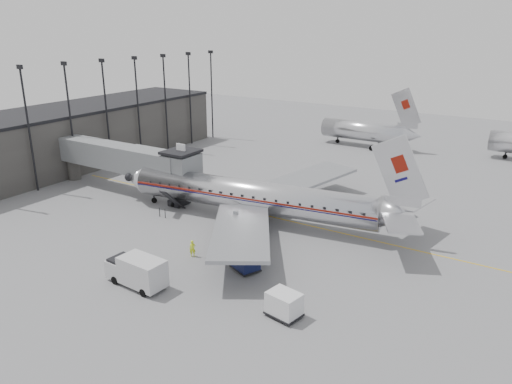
# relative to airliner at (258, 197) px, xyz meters

# --- Properties ---
(ground) EXTENTS (160.00, 160.00, 0.00)m
(ground) POSITION_rel_airliner_xyz_m (-0.95, -4.28, -2.67)
(ground) COLOR slate
(ground) RESTS_ON ground
(terminal) EXTENTS (12.00, 46.00, 8.00)m
(terminal) POSITION_rel_airliner_xyz_m (-34.95, 5.72, 1.33)
(terminal) COLOR #3C3937
(terminal) RESTS_ON ground
(apron_line) EXTENTS (60.00, 0.15, 0.01)m
(apron_line) POSITION_rel_airliner_xyz_m (2.05, 1.72, -2.66)
(apron_line) COLOR gold
(apron_line) RESTS_ON ground
(jet_bridge) EXTENTS (21.00, 6.20, 7.10)m
(jet_bridge) POSITION_rel_airliner_xyz_m (-17.61, -0.61, 1.51)
(jet_bridge) COLOR slate
(jet_bridge) RESTS_ON ground
(floodlight_masts) EXTENTS (0.90, 42.25, 15.25)m
(floodlight_masts) POSITION_rel_airliner_xyz_m (-28.45, 8.72, 5.69)
(floodlight_masts) COLOR black
(floodlight_masts) RESTS_ON ground
(distant_aircraft_near) EXTENTS (16.39, 3.20, 10.26)m
(distant_aircraft_near) POSITION_rel_airliner_xyz_m (-2.74, 37.72, 0.06)
(distant_aircraft_near) COLOR silver
(distant_aircraft_near) RESTS_ON ground
(airliner) EXTENTS (33.45, 30.80, 10.61)m
(airliner) POSITION_rel_airliner_xyz_m (0.00, 0.00, 0.00)
(airliner) COLOR silver
(airliner) RESTS_ON ground
(service_van) EXTENTS (5.39, 2.33, 2.49)m
(service_van) POSITION_rel_airliner_xyz_m (-0.82, -16.65, -1.36)
(service_van) COLOR #BABABC
(service_van) RESTS_ON ground
(baggage_cart_navy) EXTENTS (2.87, 2.58, 1.84)m
(baggage_cart_navy) POSITION_rel_airliner_xyz_m (5.05, -9.98, -1.69)
(baggage_cart_navy) COLOR #0E1338
(baggage_cart_navy) RESTS_ON ground
(baggage_cart_white) EXTENTS (2.66, 2.20, 1.87)m
(baggage_cart_white) POSITION_rel_airliner_xyz_m (11.23, -14.28, -1.68)
(baggage_cart_white) COLOR silver
(baggage_cart_white) RESTS_ON ground
(ramp_worker) EXTENTS (0.66, 0.63, 1.52)m
(ramp_worker) POSITION_rel_airliner_xyz_m (-0.38, -10.28, -1.91)
(ramp_worker) COLOR #D9F41C
(ramp_worker) RESTS_ON ground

